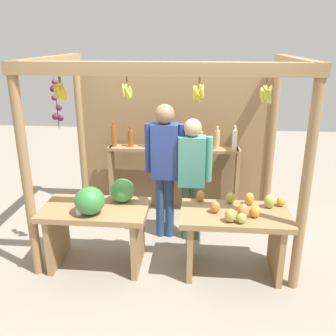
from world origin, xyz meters
TOP-DOWN VIEW (x-y plane):
  - ground_plane at (0.00, 0.00)m, footprint 12.00×12.00m
  - market_stall at (-0.01, 0.38)m, footprint 2.83×1.88m
  - fruit_counter_left at (-0.71, -0.67)m, footprint 1.14×0.70m
  - fruit_counter_right at (0.75, -0.66)m, footprint 1.14×0.65m
  - bottle_shelf_unit at (0.01, 0.66)m, footprint 1.81×0.22m
  - vendor_man at (-0.06, 0.04)m, footprint 0.48×0.23m
  - vendor_woman at (0.27, 0.00)m, footprint 0.48×0.21m

SIDE VIEW (x-z plane):
  - ground_plane at x=0.00m, z-range 0.00..0.00m
  - fruit_counter_right at x=0.75m, z-range 0.10..0.96m
  - fruit_counter_left at x=-0.71m, z-range 0.12..1.11m
  - bottle_shelf_unit at x=0.01m, z-range 0.13..1.49m
  - vendor_woman at x=0.27m, z-range 0.15..1.69m
  - vendor_man at x=-0.06m, z-range 0.18..1.88m
  - market_stall at x=-0.01m, z-range 0.20..2.42m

